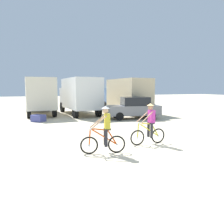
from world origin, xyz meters
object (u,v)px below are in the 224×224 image
object	(u,v)px
supply_crate	(38,118)
cyclist_orange_shirt	(105,132)
box_truck_cream_rv	(39,95)
box_truck_white_box	(79,94)
cyclist_cowboy_hat	(149,125)
sedan_parked	(134,108)
box_truck_tan_camper	(126,94)

from	to	relation	value
supply_crate	cyclist_orange_shirt	bearing A→B (deg)	-77.36
box_truck_cream_rv	supply_crate	world-z (taller)	box_truck_cream_rv
box_truck_white_box	supply_crate	size ratio (longest dim) A/B	7.74
cyclist_orange_shirt	cyclist_cowboy_hat	xyz separation A→B (m)	(2.29, 0.57, 0.00)
sedan_parked	cyclist_orange_shirt	distance (m)	9.50
box_truck_cream_rv	box_truck_tan_camper	distance (m)	8.28
sedan_parked	supply_crate	distance (m)	7.41
box_truck_white_box	box_truck_tan_camper	distance (m)	4.69
box_truck_tan_camper	cyclist_orange_shirt	distance (m)	13.70
supply_crate	sedan_parked	bearing A→B (deg)	-9.24
cyclist_cowboy_hat	supply_crate	world-z (taller)	cyclist_cowboy_hat
box_truck_tan_camper	cyclist_cowboy_hat	distance (m)	12.25
box_truck_cream_rv	cyclist_orange_shirt	distance (m)	13.66
supply_crate	box_truck_tan_camper	bearing A→B (deg)	19.15
cyclist_cowboy_hat	supply_crate	size ratio (longest dim) A/B	2.04
cyclist_orange_shirt	box_truck_white_box	bearing A→B (deg)	81.89
box_truck_cream_rv	cyclist_orange_shirt	xyz separation A→B (m)	(1.71, -13.51, -1.03)
cyclist_cowboy_hat	cyclist_orange_shirt	bearing A→B (deg)	-165.97
box_truck_tan_camper	cyclist_orange_shirt	bearing A→B (deg)	-118.10
cyclist_orange_shirt	cyclist_cowboy_hat	bearing A→B (deg)	14.03
cyclist_orange_shirt	supply_crate	size ratio (longest dim) A/B	2.04
box_truck_cream_rv	cyclist_cowboy_hat	distance (m)	13.58
box_truck_white_box	cyclist_cowboy_hat	bearing A→B (deg)	-87.34
cyclist_orange_shirt	cyclist_cowboy_hat	distance (m)	2.36
box_truck_tan_camper	supply_crate	size ratio (longest dim) A/B	7.76
box_truck_white_box	box_truck_tan_camper	world-z (taller)	same
box_truck_tan_camper	supply_crate	bearing A→B (deg)	-160.85
box_truck_white_box	cyclist_orange_shirt	size ratio (longest dim) A/B	3.79
box_truck_tan_camper	cyclist_orange_shirt	size ratio (longest dim) A/B	3.80
box_truck_white_box	supply_crate	bearing A→B (deg)	-140.28
box_truck_cream_rv	sedan_parked	bearing A→B (deg)	-38.75
box_truck_cream_rv	supply_crate	bearing A→B (deg)	-94.26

